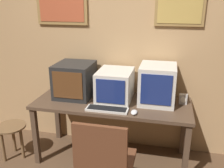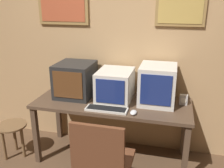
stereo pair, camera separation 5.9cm
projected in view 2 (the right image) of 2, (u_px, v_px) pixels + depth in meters
name	position (u px, v px, depth m)	size (l,w,h in m)	color
wall_back	(120.00, 45.00, 2.98)	(8.00, 0.08, 2.60)	tan
desk	(112.00, 108.00, 2.83)	(1.75, 0.68, 0.73)	#4C3828
monitor_left	(75.00, 80.00, 2.94)	(0.42, 0.45, 0.40)	black
monitor_center	(115.00, 85.00, 2.82)	(0.38, 0.46, 0.35)	beige
monitor_right	(157.00, 84.00, 2.72)	(0.38, 0.43, 0.43)	beige
keyboard_main	(106.00, 109.00, 2.59)	(0.44, 0.14, 0.03)	beige
mouse_near_keyboard	(133.00, 112.00, 2.51)	(0.06, 0.11, 0.03)	silver
desk_clock	(183.00, 100.00, 2.72)	(0.09, 0.05, 0.11)	#B7B2AD
side_stool	(12.00, 132.00, 2.98)	(0.35, 0.35, 0.42)	brown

